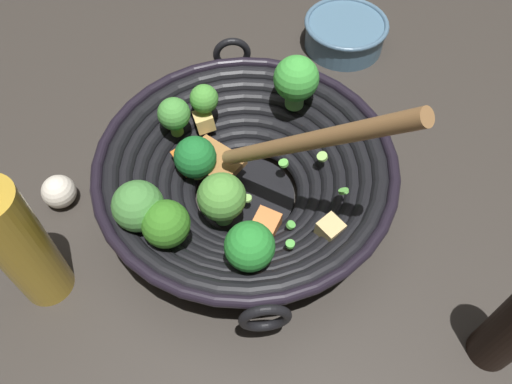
# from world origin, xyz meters

# --- Properties ---
(ground_plane) EXTENTS (4.00, 4.00, 0.00)m
(ground_plane) POSITION_xyz_m (0.00, 0.00, 0.00)
(ground_plane) COLOR #332D28
(wok) EXTENTS (0.38, 0.37, 0.28)m
(wok) POSITION_xyz_m (-0.00, 0.00, 0.06)
(wok) COLOR black
(wok) RESTS_ON ground
(cooking_oil_bottle) EXTENTS (0.06, 0.06, 0.24)m
(cooking_oil_bottle) POSITION_xyz_m (-0.20, 0.18, 0.10)
(cooking_oil_bottle) COLOR gold
(cooking_oil_bottle) RESTS_ON ground
(prep_bowl) EXTENTS (0.14, 0.14, 0.05)m
(prep_bowl) POSITION_xyz_m (0.34, -0.04, 0.03)
(prep_bowl) COLOR slate
(prep_bowl) RESTS_ON ground
(garlic_bulb) EXTENTS (0.04, 0.04, 0.04)m
(garlic_bulb) POSITION_xyz_m (-0.09, 0.23, 0.02)
(garlic_bulb) COLOR silver
(garlic_bulb) RESTS_ON ground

